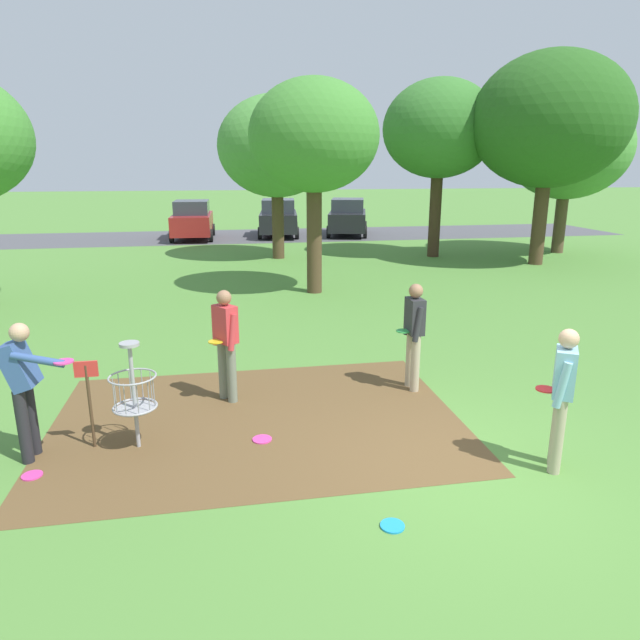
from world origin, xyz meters
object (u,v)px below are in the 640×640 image
(player_waiting_left, at_px, (23,382))
(frisbee_far_left, at_px, (32,476))
(tree_mid_right, at_px, (550,121))
(tree_near_right, at_px, (276,147))
(tree_mid_left, at_px, (440,130))
(disc_golf_basket, at_px, (129,392))
(player_waiting_right, at_px, (562,392))
(tree_near_left, at_px, (568,147))
(parked_car_leftmost, at_px, (193,220))
(frisbee_by_tee, at_px, (262,439))
(frisbee_far_right, at_px, (392,526))
(parked_car_center_right, at_px, (348,217))
(tree_far_left, at_px, (314,137))
(player_throwing, at_px, (226,339))
(player_foreground_watching, at_px, (414,330))
(parked_car_center_left, at_px, (278,218))

(player_waiting_left, bearing_deg, frisbee_far_left, -76.39)
(tree_mid_right, bearing_deg, tree_near_right, 161.63)
(tree_near_right, xyz_separation_m, tree_mid_left, (6.04, -0.64, 0.63))
(disc_golf_basket, xyz_separation_m, player_waiting_right, (4.95, -1.41, 0.21))
(tree_near_left, bearing_deg, parked_car_leftmost, 154.16)
(player_waiting_left, bearing_deg, frisbee_by_tee, -0.90)
(player_waiting_left, xyz_separation_m, frisbee_far_right, (3.91, -2.09, -0.98))
(tree_near_right, xyz_separation_m, parked_car_center_right, (4.31, 6.85, -3.20))
(tree_far_left, xyz_separation_m, parked_car_center_right, (3.96, 13.07, -3.25))
(tree_near_left, bearing_deg, tree_near_right, 177.07)
(disc_golf_basket, relative_size, tree_far_left, 0.24)
(player_throwing, distance_m, player_waiting_right, 4.61)
(disc_golf_basket, distance_m, parked_car_leftmost, 21.37)
(disc_golf_basket, bearing_deg, player_foreground_watching, 16.64)
(player_foreground_watching, height_order, player_waiting_right, same)
(frisbee_far_left, distance_m, parked_car_center_left, 22.92)
(player_throwing, xyz_separation_m, frisbee_far_left, (-2.27, -1.82, -0.96))
(tree_near_left, distance_m, parked_car_leftmost, 16.89)
(player_waiting_left, distance_m, frisbee_far_left, 1.08)
(disc_golf_basket, bearing_deg, frisbee_far_left, -153.52)
(frisbee_far_right, distance_m, parked_car_center_left, 23.98)
(parked_car_leftmost, distance_m, parked_car_center_left, 4.25)
(player_waiting_left, relative_size, frisbee_far_right, 7.03)
(tree_near_right, distance_m, tree_mid_left, 6.11)
(player_throwing, bearing_deg, player_waiting_right, -35.90)
(player_foreground_watching, relative_size, player_waiting_right, 1.00)
(disc_golf_basket, xyz_separation_m, parked_car_leftmost, (-0.03, 21.37, 0.17))
(disc_golf_basket, relative_size, player_waiting_right, 0.81)
(disc_golf_basket, relative_size, player_foreground_watching, 0.81)
(player_waiting_left, distance_m, parked_car_center_left, 22.48)
(tree_far_left, bearing_deg, tree_mid_right, 20.24)
(player_waiting_left, bearing_deg, parked_car_leftmost, 86.96)
(player_waiting_right, height_order, parked_car_center_right, parked_car_center_right)
(frisbee_far_right, bearing_deg, player_foreground_watching, 67.94)
(frisbee_far_left, relative_size, tree_mid_right, 0.03)
(player_throwing, distance_m, parked_car_center_left, 20.68)
(frisbee_far_left, bearing_deg, parked_car_center_right, 68.30)
(player_throwing, distance_m, frisbee_far_left, 3.06)
(player_foreground_watching, height_order, frisbee_by_tee, player_foreground_watching)
(frisbee_by_tee, xyz_separation_m, parked_car_center_right, (6.12, 21.69, 0.91))
(frisbee_far_right, relative_size, tree_far_left, 0.04)
(player_throwing, bearing_deg, parked_car_leftmost, 93.55)
(tree_near_right, distance_m, tree_mid_right, 9.57)
(player_foreground_watching, relative_size, tree_far_left, 0.30)
(player_throwing, relative_size, player_waiting_left, 1.00)
(tree_near_right, height_order, parked_car_leftmost, tree_near_right)
(frisbee_by_tee, height_order, tree_mid_left, tree_mid_left)
(player_foreground_watching, xyz_separation_m, frisbee_far_left, (-5.18, -1.76, -0.96))
(tree_mid_left, distance_m, parked_car_center_right, 8.59)
(player_throwing, relative_size, frisbee_far_left, 7.42)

